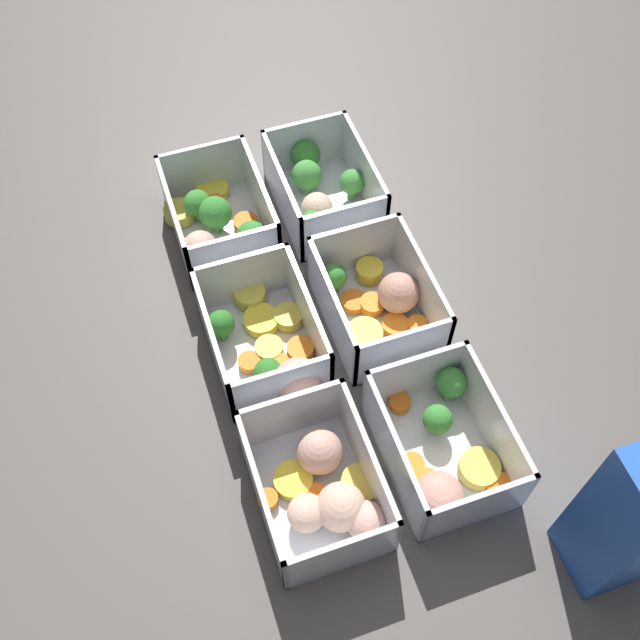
{
  "coord_description": "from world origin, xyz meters",
  "views": [
    {
      "loc": [
        0.41,
        -0.14,
        0.69
      ],
      "look_at": [
        0.0,
        0.0,
        0.03
      ],
      "focal_mm": 42.0,
      "sensor_mm": 36.0,
      "label": 1
    }
  ],
  "objects": [
    {
      "name": "container_far_right",
      "position": [
        0.18,
        0.06,
        0.03
      ],
      "size": [
        0.16,
        0.11,
        0.07
      ],
      "color": "silver",
      "rests_on": "ground_plane"
    },
    {
      "name": "container_near_right",
      "position": [
        0.18,
        -0.06,
        0.03
      ],
      "size": [
        0.15,
        0.12,
        0.07
      ],
      "color": "silver",
      "rests_on": "ground_plane"
    },
    {
      "name": "container_near_center",
      "position": [
        0.01,
        -0.06,
        0.03
      ],
      "size": [
        0.19,
        0.11,
        0.07
      ],
      "color": "silver",
      "rests_on": "ground_plane"
    },
    {
      "name": "container_near_left",
      "position": [
        -0.17,
        -0.07,
        0.03
      ],
      "size": [
        0.18,
        0.12,
        0.07
      ],
      "color": "silver",
      "rests_on": "ground_plane"
    },
    {
      "name": "juice_carton",
      "position": [
        0.31,
        0.16,
        0.1
      ],
      "size": [
        0.07,
        0.07,
        0.2
      ],
      "color": "blue",
      "rests_on": "ground_plane"
    },
    {
      "name": "container_far_left",
      "position": [
        -0.18,
        0.06,
        0.03
      ],
      "size": [
        0.15,
        0.11,
        0.07
      ],
      "color": "silver",
      "rests_on": "ground_plane"
    },
    {
      "name": "container_far_center",
      "position": [
        0.0,
        0.07,
        0.02
      ],
      "size": [
        0.16,
        0.11,
        0.07
      ],
      "color": "silver",
      "rests_on": "ground_plane"
    },
    {
      "name": "ground_plane",
      "position": [
        0.0,
        0.0,
        0.0
      ],
      "size": [
        4.0,
        4.0,
        0.0
      ],
      "primitive_type": "plane",
      "color": "#56514C"
    }
  ]
}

